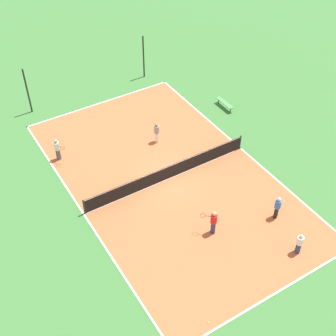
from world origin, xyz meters
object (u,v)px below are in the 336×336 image
(player_near_blue, at_px, (278,206))
(fence_post_back_left, at_px, (27,91))
(player_baseline_gray, at_px, (157,131))
(bench, at_px, (225,103))
(player_coach_red, at_px, (213,221))
(tennis_ball_right_alley, at_px, (208,322))
(fence_post_back_right, at_px, (144,57))
(tennis_net, at_px, (168,172))
(player_near_white, at_px, (300,243))
(player_far_white, at_px, (57,148))
(tennis_ball_near_net, at_px, (153,157))
(tennis_ball_far_baseline, at_px, (91,116))
(tennis_ball_midcourt, at_px, (206,145))

(player_near_blue, height_order, fence_post_back_left, fence_post_back_left)
(player_baseline_gray, height_order, player_near_blue, player_near_blue)
(bench, relative_size, player_coach_red, 1.08)
(tennis_ball_right_alley, xyz_separation_m, fence_post_back_right, (8.29, 20.79, 1.71))
(tennis_net, distance_m, fence_post_back_left, 12.44)
(tennis_net, distance_m, player_near_white, 8.91)
(player_baseline_gray, bearing_deg, fence_post_back_left, 66.33)
(bench, relative_size, fence_post_back_right, 0.50)
(player_far_white, bearing_deg, fence_post_back_left, 161.24)
(player_coach_red, bearing_deg, bench, -87.29)
(tennis_ball_right_alley, bearing_deg, player_coach_red, 52.44)
(tennis_ball_near_net, bearing_deg, tennis_net, -95.53)
(player_coach_red, distance_m, tennis_ball_right_alley, 5.60)
(player_far_white, distance_m, fence_post_back_left, 6.19)
(fence_post_back_left, bearing_deg, tennis_ball_right_alley, -86.68)
(bench, bearing_deg, fence_post_back_left, 60.52)
(tennis_ball_far_baseline, bearing_deg, player_coach_red, -85.34)
(player_far_white, distance_m, tennis_ball_near_net, 6.18)
(player_near_blue, distance_m, fence_post_back_right, 17.43)
(tennis_net, distance_m, tennis_ball_right_alley, 10.02)
(tennis_ball_right_alley, height_order, fence_post_back_right, fence_post_back_right)
(player_baseline_gray, bearing_deg, tennis_ball_midcourt, -99.73)
(tennis_ball_far_baseline, bearing_deg, player_near_white, -76.33)
(bench, distance_m, player_baseline_gray, 6.45)
(tennis_ball_right_alley, bearing_deg, fence_post_back_right, 68.25)
(fence_post_back_right, bearing_deg, tennis_ball_right_alley, -111.75)
(fence_post_back_right, bearing_deg, tennis_ball_near_net, -116.17)
(tennis_net, relative_size, player_near_blue, 7.29)
(player_near_white, xyz_separation_m, player_coach_red, (-3.03, 3.46, 0.15))
(player_coach_red, bearing_deg, player_near_white, 173.69)
(player_near_white, xyz_separation_m, tennis_ball_midcourt, (1.06, 9.87, -0.74))
(player_near_blue, xyz_separation_m, fence_post_back_right, (1.20, 17.36, 0.87))
(tennis_net, height_order, tennis_ball_midcourt, tennis_net)
(player_near_blue, xyz_separation_m, tennis_ball_far_baseline, (-4.82, 14.49, -0.84))
(tennis_ball_near_net, bearing_deg, player_coach_red, -93.08)
(player_far_white, relative_size, player_near_blue, 1.03)
(tennis_ball_far_baseline, bearing_deg, player_baseline_gray, -63.02)
(player_coach_red, relative_size, tennis_ball_near_net, 23.77)
(player_coach_red, xyz_separation_m, tennis_ball_right_alley, (-3.37, -4.38, -0.89))
(tennis_ball_right_alley, distance_m, tennis_ball_midcourt, 13.11)
(player_far_white, height_order, tennis_ball_near_net, player_far_white)
(tennis_net, height_order, player_far_white, player_far_white)
(player_near_white, height_order, tennis_ball_far_baseline, player_near_white)
(player_coach_red, xyz_separation_m, tennis_ball_far_baseline, (-1.10, 13.54, -0.89))
(player_far_white, relative_size, tennis_ball_far_baseline, 23.52)
(player_coach_red, distance_m, tennis_ball_near_net, 7.24)
(tennis_ball_right_alley, relative_size, tennis_ball_far_baseline, 1.00)
(player_far_white, xyz_separation_m, tennis_ball_right_alley, (1.52, -14.66, -0.88))
(player_baseline_gray, bearing_deg, player_far_white, 103.43)
(player_near_white, distance_m, player_far_white, 15.86)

